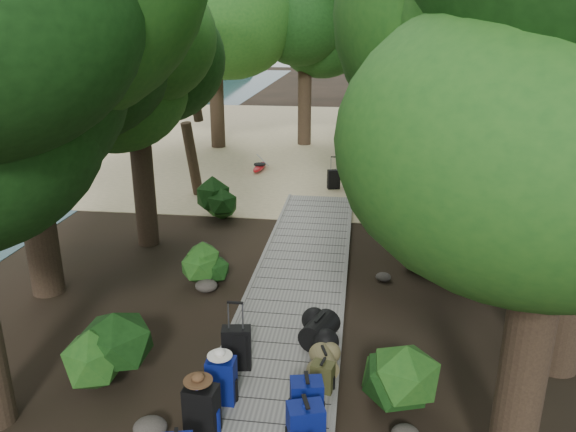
% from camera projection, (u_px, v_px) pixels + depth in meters
% --- Properties ---
extents(ground, '(120.00, 120.00, 0.00)m').
position_uv_depth(ground, '(293.00, 307.00, 10.92)').
color(ground, black).
rests_on(ground, ground).
extents(sand_beach, '(40.00, 22.00, 0.02)m').
position_uv_depth(sand_beach, '(336.00, 142.00, 25.90)').
color(sand_beach, '#CFB88B').
rests_on(sand_beach, ground).
extents(boardwalk, '(2.00, 12.00, 0.12)m').
position_uv_depth(boardwalk, '(299.00, 282.00, 11.84)').
color(boardwalk, gray).
rests_on(boardwalk, ground).
extents(backpack_left_b, '(0.46, 0.35, 0.78)m').
position_uv_depth(backpack_left_b, '(202.00, 408.00, 7.30)').
color(backpack_left_b, black).
rests_on(backpack_left_b, boardwalk).
extents(backpack_left_c, '(0.40, 0.29, 0.75)m').
position_uv_depth(backpack_left_c, '(222.00, 378.00, 7.93)').
color(backpack_left_c, '#030C6E').
rests_on(backpack_left_c, boardwalk).
extents(backpack_right_b, '(0.52, 0.43, 0.80)m').
position_uv_depth(backpack_right_b, '(305.00, 428.00, 6.93)').
color(backpack_right_b, '#030C6E').
rests_on(backpack_right_b, boardwalk).
extents(backpack_right_c, '(0.48, 0.38, 0.73)m').
position_uv_depth(backpack_right_c, '(307.00, 400.00, 7.49)').
color(backpack_right_c, '#030C6E').
rests_on(backpack_right_c, boardwalk).
extents(backpack_right_d, '(0.37, 0.30, 0.49)m').
position_uv_depth(backpack_right_d, '(323.00, 375.00, 8.21)').
color(backpack_right_d, '#3F401C').
rests_on(backpack_right_d, boardwalk).
extents(duffel_right_khaki, '(0.51, 0.62, 0.36)m').
position_uv_depth(duffel_right_khaki, '(324.00, 362.00, 8.66)').
color(duffel_right_khaki, olive).
rests_on(duffel_right_khaki, boardwalk).
extents(duffel_right_black, '(0.68, 0.85, 0.46)m').
position_uv_depth(duffel_right_black, '(320.00, 330.00, 9.43)').
color(duffel_right_black, black).
rests_on(duffel_right_black, boardwalk).
extents(suitcase_on_boardwalk, '(0.48, 0.31, 0.69)m').
position_uv_depth(suitcase_on_boardwalk, '(237.00, 348.00, 8.72)').
color(suitcase_on_boardwalk, black).
rests_on(suitcase_on_boardwalk, boardwalk).
extents(lone_suitcase_on_sand, '(0.45, 0.33, 0.63)m').
position_uv_depth(lone_suitcase_on_sand, '(334.00, 179.00, 18.51)').
color(lone_suitcase_on_sand, black).
rests_on(lone_suitcase_on_sand, sand_beach).
extents(hat_brown, '(0.38, 0.38, 0.11)m').
position_uv_depth(hat_brown, '(198.00, 377.00, 7.18)').
color(hat_brown, '#51351E').
rests_on(hat_brown, backpack_left_b).
extents(hat_white, '(0.35, 0.35, 0.12)m').
position_uv_depth(hat_white, '(220.00, 352.00, 7.77)').
color(hat_white, silver).
rests_on(hat_white, backpack_left_c).
extents(kayak, '(0.79, 3.18, 0.32)m').
position_uv_depth(kayak, '(260.00, 166.00, 20.87)').
color(kayak, '#A60E12').
rests_on(kayak, sand_beach).
extents(sun_lounger, '(1.18, 1.73, 0.54)m').
position_uv_depth(sun_lounger, '(398.00, 174.00, 19.38)').
color(sun_lounger, silver).
rests_on(sun_lounger, sand_beach).
extents(tree_right_a, '(4.68, 4.68, 7.81)m').
position_uv_depth(tree_right_a, '(556.00, 163.00, 5.69)').
color(tree_right_a, black).
rests_on(tree_right_a, ground).
extents(tree_right_c, '(4.75, 4.75, 8.22)m').
position_uv_depth(tree_right_c, '(473.00, 83.00, 11.11)').
color(tree_right_c, black).
rests_on(tree_right_c, ground).
extents(tree_right_e, '(4.90, 4.90, 8.82)m').
position_uv_depth(tree_right_e, '(467.00, 55.00, 15.18)').
color(tree_right_e, black).
rests_on(tree_right_e, ground).
extents(tree_right_f, '(5.34, 5.34, 9.53)m').
position_uv_depth(tree_right_f, '(531.00, 39.00, 16.94)').
color(tree_right_f, black).
rests_on(tree_right_f, ground).
extents(tree_left_b, '(5.07, 5.07, 9.12)m').
position_uv_depth(tree_left_b, '(14.00, 63.00, 10.07)').
color(tree_left_b, black).
rests_on(tree_left_b, ground).
extents(tree_left_c, '(4.28, 4.28, 7.44)m').
position_uv_depth(tree_left_c, '(136.00, 93.00, 12.85)').
color(tree_left_c, black).
rests_on(tree_left_c, ground).
extents(tree_back_a, '(4.91, 4.91, 8.49)m').
position_uv_depth(tree_back_a, '(305.00, 47.00, 23.97)').
color(tree_back_a, black).
rests_on(tree_back_a, ground).
extents(tree_back_b, '(5.84, 5.84, 10.43)m').
position_uv_depth(tree_back_b, '(382.00, 23.00, 24.58)').
color(tree_back_b, black).
rests_on(tree_back_b, ground).
extents(tree_back_c, '(4.78, 4.78, 8.61)m').
position_uv_depth(tree_back_c, '(455.00, 45.00, 23.92)').
color(tree_back_c, black).
rests_on(tree_back_c, ground).
extents(tree_back_d, '(5.28, 5.28, 8.79)m').
position_uv_depth(tree_back_d, '(214.00, 43.00, 23.40)').
color(tree_back_d, black).
rests_on(tree_back_d, ground).
extents(palm_right_a, '(4.14, 4.14, 7.06)m').
position_uv_depth(palm_right_a, '(430.00, 89.00, 15.23)').
color(palm_right_a, '#103B10').
rests_on(palm_right_a, ground).
extents(palm_right_b, '(4.95, 4.95, 9.56)m').
position_uv_depth(palm_right_b, '(487.00, 37.00, 18.70)').
color(palm_right_b, '#103B10').
rests_on(palm_right_b, ground).
extents(palm_right_c, '(4.36, 4.36, 6.94)m').
position_uv_depth(palm_right_c, '(400.00, 72.00, 20.95)').
color(palm_right_c, '#103B10').
rests_on(palm_right_c, ground).
extents(palm_left_a, '(4.48, 4.48, 7.14)m').
position_uv_depth(palm_left_a, '(184.00, 81.00, 16.83)').
color(palm_left_a, '#103B10').
rests_on(palm_left_a, ground).
extents(rock_left_a, '(0.46, 0.42, 0.26)m').
position_uv_depth(rock_left_a, '(150.00, 428.00, 7.50)').
color(rock_left_a, '#4C473F').
rests_on(rock_left_a, ground).
extents(rock_left_b, '(0.38, 0.34, 0.21)m').
position_uv_depth(rock_left_b, '(124.00, 344.00, 9.48)').
color(rock_left_b, '#4C473F').
rests_on(rock_left_b, ground).
extents(rock_left_c, '(0.46, 0.42, 0.25)m').
position_uv_depth(rock_left_c, '(206.00, 286.00, 11.53)').
color(rock_left_c, '#4C473F').
rests_on(rock_left_c, ground).
extents(rock_left_d, '(0.27, 0.24, 0.15)m').
position_uv_depth(rock_left_d, '(203.00, 245.00, 13.77)').
color(rock_left_d, '#4C473F').
rests_on(rock_left_d, ground).
extents(rock_right_b, '(0.44, 0.40, 0.24)m').
position_uv_depth(rock_right_b, '(415.00, 360.00, 9.02)').
color(rock_right_b, '#4C473F').
rests_on(rock_right_b, ground).
extents(rock_right_c, '(0.33, 0.30, 0.18)m').
position_uv_depth(rock_right_c, '(383.00, 277.00, 12.01)').
color(rock_right_c, '#4C473F').
rests_on(rock_right_c, ground).
extents(rock_right_d, '(0.63, 0.56, 0.34)m').
position_uv_depth(rock_right_d, '(420.00, 240.00, 13.84)').
color(rock_right_d, '#4C473F').
rests_on(rock_right_d, ground).
extents(shrub_left_a, '(1.26, 1.26, 1.13)m').
position_uv_depth(shrub_left_a, '(100.00, 354.00, 8.38)').
color(shrub_left_a, '#1D4F17').
rests_on(shrub_left_a, ground).
extents(shrub_left_b, '(0.87, 0.87, 0.78)m').
position_uv_depth(shrub_left_b, '(208.00, 267.00, 11.76)').
color(shrub_left_b, '#1D4F17').
rests_on(shrub_left_b, ground).
extents(shrub_left_c, '(1.14, 1.14, 1.03)m').
position_uv_depth(shrub_left_c, '(218.00, 202.00, 15.60)').
color(shrub_left_c, '#1D4F17').
rests_on(shrub_left_c, ground).
extents(shrub_right_a, '(1.12, 1.12, 1.00)m').
position_uv_depth(shrub_right_a, '(400.00, 375.00, 7.99)').
color(shrub_right_a, '#1D4F17').
rests_on(shrub_right_a, ground).
extents(shrub_right_b, '(1.22, 1.22, 1.10)m').
position_uv_depth(shrub_right_b, '(428.00, 245.00, 12.50)').
color(shrub_right_b, '#1D4F17').
rests_on(shrub_right_b, ground).
extents(shrub_right_c, '(0.86, 0.86, 0.77)m').
position_uv_depth(shrub_right_c, '(389.00, 206.00, 15.70)').
color(shrub_right_c, '#1D4F17').
rests_on(shrub_right_c, ground).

